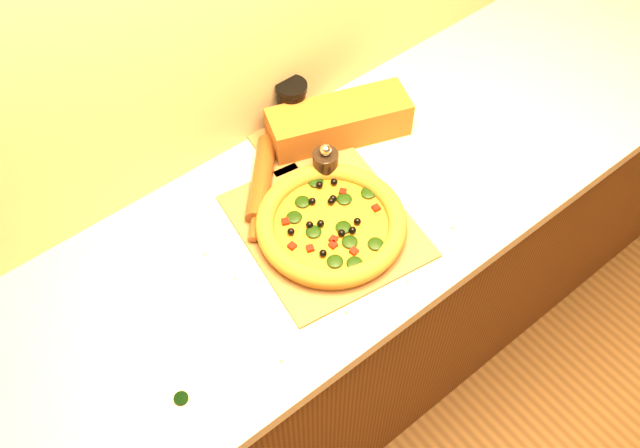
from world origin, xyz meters
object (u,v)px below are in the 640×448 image
(pizza, at_px, (331,224))
(rolling_pin, at_px, (262,179))
(pepper_grinder, at_px, (325,165))
(dark_jar, at_px, (292,104))
(pizza_peel, at_px, (322,221))

(pizza, bearing_deg, rolling_pin, 101.01)
(pepper_grinder, height_order, dark_jar, dark_jar)
(pepper_grinder, relative_size, dark_jar, 0.91)
(pepper_grinder, bearing_deg, rolling_pin, 149.68)
(pizza_peel, relative_size, pepper_grinder, 4.94)
(pepper_grinder, distance_m, dark_jar, 0.22)
(pizza, bearing_deg, pizza_peel, 86.16)
(pizza_peel, bearing_deg, pepper_grinder, 56.38)
(pizza, distance_m, rolling_pin, 0.22)
(pizza_peel, distance_m, pepper_grinder, 0.15)
(pizza_peel, height_order, pizza, pizza)
(pizza, distance_m, pepper_grinder, 0.17)
(dark_jar, bearing_deg, pizza_peel, -115.62)
(pizza, height_order, dark_jar, dark_jar)
(pepper_grinder, xyz_separation_m, rolling_pin, (-0.14, 0.08, -0.02))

